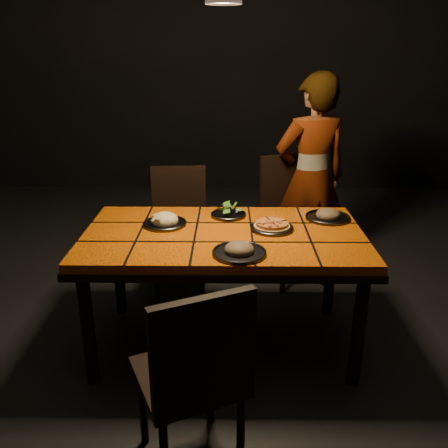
{
  "coord_description": "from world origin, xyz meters",
  "views": [
    {
      "loc": [
        0.03,
        -2.53,
        1.75
      ],
      "look_at": [
        0.0,
        -0.06,
        0.82
      ],
      "focal_mm": 38.0,
      "sensor_mm": 36.0,
      "label": 1
    }
  ],
  "objects_px": {
    "chair_far_left": "(179,220)",
    "chair_far_right": "(291,210)",
    "plate_pizza": "(272,226)",
    "plate_pasta": "(165,221)",
    "chair_near": "(195,372)",
    "dining_table": "(224,245)",
    "diner": "(311,179)"
  },
  "relations": [
    {
      "from": "diner",
      "to": "plate_pizza",
      "type": "distance_m",
      "value": 1.03
    },
    {
      "from": "dining_table",
      "to": "plate_pizza",
      "type": "relative_size",
      "value": 6.16
    },
    {
      "from": "chair_far_left",
      "to": "plate_pizza",
      "type": "distance_m",
      "value": 1.03
    },
    {
      "from": "plate_pizza",
      "to": "plate_pasta",
      "type": "height_order",
      "value": "plate_pasta"
    },
    {
      "from": "diner",
      "to": "chair_far_left",
      "type": "bearing_deg",
      "value": -5.81
    },
    {
      "from": "chair_far_right",
      "to": "diner",
      "type": "xyz_separation_m",
      "value": [
        0.14,
        0.02,
        0.24
      ]
    },
    {
      "from": "chair_near",
      "to": "plate_pizza",
      "type": "distance_m",
      "value": 1.1
    },
    {
      "from": "dining_table",
      "to": "chair_near",
      "type": "xyz_separation_m",
      "value": [
        -0.1,
        -0.96,
        -0.15
      ]
    },
    {
      "from": "dining_table",
      "to": "chair_far_left",
      "type": "relative_size",
      "value": 1.78
    },
    {
      "from": "diner",
      "to": "chair_near",
      "type": "bearing_deg",
      "value": 53.22
    },
    {
      "from": "dining_table",
      "to": "plate_pasta",
      "type": "relative_size",
      "value": 6.23
    },
    {
      "from": "chair_far_left",
      "to": "plate_pizza",
      "type": "height_order",
      "value": "chair_far_left"
    },
    {
      "from": "chair_far_left",
      "to": "diner",
      "type": "xyz_separation_m",
      "value": [
        1.0,
        0.17,
        0.27
      ]
    },
    {
      "from": "dining_table",
      "to": "chair_near",
      "type": "bearing_deg",
      "value": -96.1
    },
    {
      "from": "plate_pizza",
      "to": "plate_pasta",
      "type": "distance_m",
      "value": 0.64
    },
    {
      "from": "dining_table",
      "to": "plate_pizza",
      "type": "bearing_deg",
      "value": 9.14
    },
    {
      "from": "plate_pizza",
      "to": "dining_table",
      "type": "bearing_deg",
      "value": -170.86
    },
    {
      "from": "chair_near",
      "to": "chair_far_right",
      "type": "relative_size",
      "value": 0.95
    },
    {
      "from": "chair_far_left",
      "to": "plate_pasta",
      "type": "xyz_separation_m",
      "value": [
        -0.01,
        -0.71,
        0.25
      ]
    },
    {
      "from": "chair_near",
      "to": "diner",
      "type": "height_order",
      "value": "diner"
    },
    {
      "from": "chair_far_right",
      "to": "diner",
      "type": "distance_m",
      "value": 0.28
    },
    {
      "from": "chair_far_left",
      "to": "chair_far_right",
      "type": "xyz_separation_m",
      "value": [
        0.86,
        0.15,
        0.03
      ]
    },
    {
      "from": "dining_table",
      "to": "plate_pizza",
      "type": "xyz_separation_m",
      "value": [
        0.28,
        0.05,
        0.1
      ]
    },
    {
      "from": "chair_near",
      "to": "plate_pasta",
      "type": "height_order",
      "value": "chair_near"
    },
    {
      "from": "chair_far_left",
      "to": "plate_pizza",
      "type": "bearing_deg",
      "value": -54.67
    },
    {
      "from": "dining_table",
      "to": "plate_pizza",
      "type": "distance_m",
      "value": 0.3
    },
    {
      "from": "chair_near",
      "to": "diner",
      "type": "distance_m",
      "value": 2.12
    },
    {
      "from": "chair_far_left",
      "to": "chair_far_right",
      "type": "distance_m",
      "value": 0.87
    },
    {
      "from": "chair_far_left",
      "to": "plate_pasta",
      "type": "relative_size",
      "value": 3.5
    },
    {
      "from": "chair_far_left",
      "to": "plate_pizza",
      "type": "relative_size",
      "value": 3.46
    },
    {
      "from": "chair_near",
      "to": "dining_table",
      "type": "bearing_deg",
      "value": -120.76
    },
    {
      "from": "chair_far_left",
      "to": "plate_pasta",
      "type": "bearing_deg",
      "value": -93.88
    }
  ]
}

